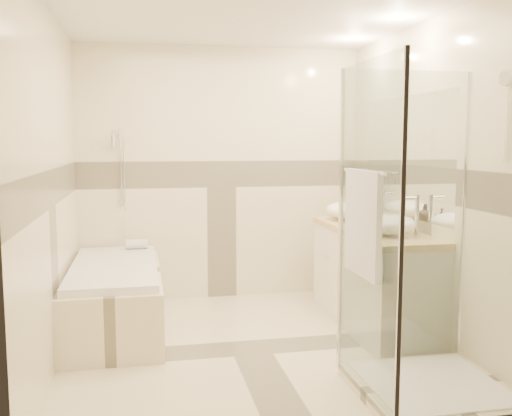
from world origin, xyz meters
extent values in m
cube|color=beige|center=(0.00, 0.00, -0.01)|extent=(2.80, 3.00, 0.01)
cube|color=white|center=(0.00, 0.00, 2.50)|extent=(2.80, 3.00, 0.01)
cube|color=beige|center=(0.00, 1.50, 1.25)|extent=(2.80, 0.01, 2.50)
cube|color=beige|center=(0.00, -1.50, 1.25)|extent=(2.80, 0.01, 2.50)
cube|color=beige|center=(-1.40, 0.00, 1.25)|extent=(0.01, 3.00, 2.50)
cube|color=beige|center=(1.40, 0.00, 1.25)|extent=(0.01, 3.00, 2.50)
cube|color=white|center=(1.39, 0.30, 1.45)|extent=(0.01, 1.60, 1.00)
cylinder|color=silver|center=(-0.97, 1.47, 1.35)|extent=(0.02, 0.02, 0.70)
cube|color=beige|center=(-1.02, 0.65, 0.25)|extent=(0.75, 1.70, 0.50)
cube|color=white|center=(-1.02, 0.65, 0.53)|extent=(0.69, 1.60, 0.06)
ellipsoid|color=white|center=(-1.02, 0.65, 0.48)|extent=(0.56, 1.40, 0.16)
cube|color=silver|center=(1.12, 0.30, 0.40)|extent=(0.55, 1.60, 0.80)
cylinder|color=silver|center=(0.83, -0.10, 0.55)|extent=(0.01, 0.24, 0.01)
cylinder|color=silver|center=(0.83, 0.70, 0.55)|extent=(0.01, 0.24, 0.01)
cube|color=tan|center=(1.12, 0.30, 0.83)|extent=(0.57, 1.62, 0.05)
cube|color=beige|center=(0.95, -1.05, 0.04)|extent=(0.90, 0.90, 0.08)
cube|color=white|center=(0.95, -1.05, 0.09)|extent=(0.80, 0.80, 0.01)
cube|color=white|center=(0.51, -1.05, 1.04)|extent=(0.01, 0.90, 2.00)
cube|color=white|center=(0.95, -0.61, 1.04)|extent=(0.90, 0.01, 2.00)
cylinder|color=silver|center=(0.50, -1.50, 1.04)|extent=(0.03, 0.03, 2.00)
cylinder|color=silver|center=(0.50, -0.60, 1.04)|extent=(0.03, 0.03, 2.00)
cylinder|color=silver|center=(1.40, -0.60, 1.04)|extent=(0.03, 0.03, 2.00)
cylinder|color=silver|center=(1.36, -1.05, 1.95)|extent=(0.03, 0.10, 0.10)
cylinder|color=silver|center=(0.47, -1.05, 1.40)|extent=(0.02, 0.60, 0.02)
cube|color=silver|center=(0.47, -1.05, 1.10)|extent=(0.04, 0.48, 0.62)
ellipsoid|color=white|center=(1.10, 0.84, 0.94)|extent=(0.44, 0.44, 0.17)
ellipsoid|color=white|center=(1.10, -0.05, 0.93)|extent=(0.40, 0.40, 0.16)
cylinder|color=silver|center=(1.33, 0.84, 0.98)|extent=(0.03, 0.03, 0.26)
cylinder|color=silver|center=(1.28, 0.84, 1.09)|extent=(0.09, 0.02, 0.02)
cylinder|color=silver|center=(1.33, -0.05, 1.00)|extent=(0.03, 0.03, 0.31)
cylinder|color=silver|center=(1.28, -0.05, 1.14)|extent=(0.11, 0.03, 0.03)
imported|color=black|center=(1.10, 0.18, 0.93)|extent=(0.08, 0.08, 0.17)
imported|color=black|center=(1.10, 0.46, 0.94)|extent=(0.17, 0.17, 0.17)
cube|color=silver|center=(1.10, 0.94, 0.88)|extent=(0.18, 0.24, 0.07)
cylinder|color=silver|center=(-0.84, 1.31, 0.61)|extent=(0.20, 0.09, 0.09)
camera|label=1|loc=(-0.79, -4.15, 1.57)|focal=40.00mm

